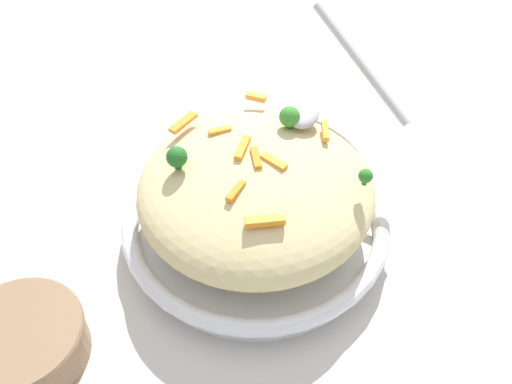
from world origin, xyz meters
TOP-DOWN VIEW (x-y plane):
  - ground_plane at (0.00, 0.00)m, footprint 2.40×2.40m
  - serving_bowl at (0.00, 0.00)m, footprint 0.34×0.34m
  - pasta_mound at (0.00, 0.00)m, footprint 0.29×0.29m
  - carrot_piece_0 at (-0.04, -0.06)m, footprint 0.02×0.03m
  - carrot_piece_1 at (-0.12, -0.03)m, footprint 0.01×0.03m
  - carrot_piece_2 at (0.09, 0.03)m, footprint 0.03×0.04m
  - carrot_piece_3 at (-0.08, 0.07)m, footprint 0.03×0.02m
  - carrot_piece_4 at (0.05, -0.01)m, footprint 0.03×0.02m
  - carrot_piece_5 at (0.00, 0.02)m, footprint 0.02×0.03m
  - carrot_piece_6 at (-0.00, 0.00)m, footprint 0.03×0.02m
  - carrot_piece_7 at (-0.01, -0.02)m, footprint 0.04×0.01m
  - carrot_piece_8 at (-0.05, -0.11)m, footprint 0.04×0.03m
  - broccoli_floret_0 at (0.03, -0.09)m, footprint 0.02×0.02m
  - broccoli_floret_1 at (-0.07, 0.02)m, footprint 0.03×0.03m
  - broccoli_floret_2 at (0.00, 0.13)m, footprint 0.02×0.02m
  - serving_spoon at (-0.12, 0.06)m, footprint 0.16×0.15m
  - companion_bowl at (0.23, -0.20)m, footprint 0.14×0.14m

SIDE VIEW (x-z plane):
  - ground_plane at x=0.00m, z-range 0.00..0.00m
  - serving_bowl at x=0.00m, z-range 0.00..0.05m
  - companion_bowl at x=0.23m, z-range 0.00..0.06m
  - pasta_mound at x=0.00m, z-range 0.04..0.14m
  - carrot_piece_8 at x=-0.05m, z-range 0.13..0.14m
  - carrot_piece_0 at x=-0.04m, z-range 0.13..0.14m
  - carrot_piece_3 at x=-0.08m, z-range 0.13..0.14m
  - carrot_piece_1 at x=-0.12m, z-range 0.13..0.14m
  - carrot_piece_2 at x=0.09m, z-range 0.13..0.14m
  - carrot_piece_4 at x=0.05m, z-range 0.13..0.14m
  - carrot_piece_5 at x=0.00m, z-range 0.14..0.14m
  - carrot_piece_6 at x=0.00m, z-range 0.14..0.14m
  - carrot_piece_7 at x=-0.01m, z-range 0.14..0.14m
  - broccoli_floret_2 at x=0.00m, z-range 0.13..0.15m
  - broccoli_floret_0 at x=0.03m, z-range 0.13..0.16m
  - broccoli_floret_1 at x=-0.07m, z-range 0.13..0.16m
  - serving_spoon at x=-0.12m, z-range 0.11..0.21m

